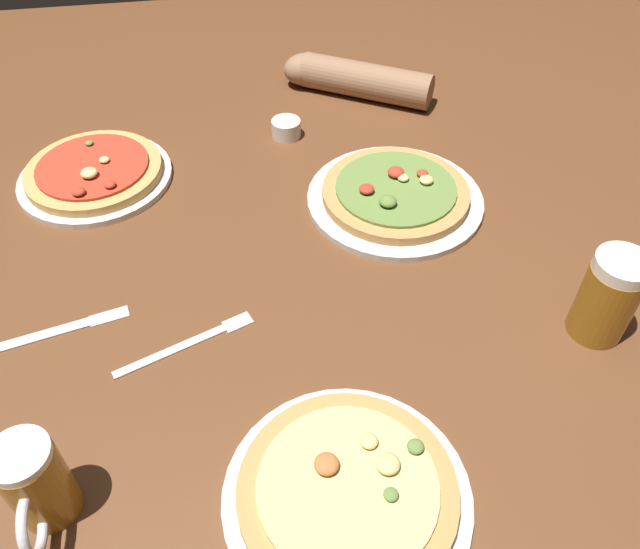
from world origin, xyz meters
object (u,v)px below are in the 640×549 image
(pizza_plate_near, at_px, (347,492))
(beer_mug_amber, at_px, (609,296))
(diner_arm, at_px, (351,78))
(beer_mug_dark, at_px, (36,485))
(knife_right, at_px, (62,329))
(pizza_plate_side, at_px, (395,195))
(ramekin_sauce, at_px, (287,128))
(pizza_plate_far, at_px, (94,173))
(fork_left, at_px, (188,343))

(pizza_plate_near, distance_m, beer_mug_amber, 0.48)
(diner_arm, bearing_deg, beer_mug_dark, -121.22)
(beer_mug_dark, xyz_separation_m, knife_right, (-0.02, 0.29, -0.06))
(pizza_plate_side, distance_m, ramekin_sauce, 0.31)
(ramekin_sauce, height_order, diner_arm, diner_arm)
(pizza_plate_far, xyz_separation_m, fork_left, (0.17, -0.44, -0.01))
(pizza_plate_side, height_order, fork_left, pizza_plate_side)
(pizza_plate_near, relative_size, knife_right, 1.50)
(diner_arm, bearing_deg, pizza_plate_far, -156.39)
(pizza_plate_near, height_order, diner_arm, diner_arm)
(ramekin_sauce, xyz_separation_m, knife_right, (-0.41, -0.47, -0.02))
(ramekin_sauce, height_order, fork_left, ramekin_sauce)
(pizza_plate_near, height_order, pizza_plate_far, same)
(pizza_plate_far, xyz_separation_m, ramekin_sauce, (0.39, 0.09, 0.00))
(pizza_plate_far, distance_m, fork_left, 0.47)
(beer_mug_dark, bearing_deg, pizza_plate_far, 90.24)
(pizza_plate_near, height_order, ramekin_sauce, pizza_plate_near)
(knife_right, bearing_deg, diner_arm, 47.24)
(knife_right, bearing_deg, ramekin_sauce, 49.25)
(ramekin_sauce, height_order, knife_right, ramekin_sauce)
(beer_mug_amber, xyz_separation_m, ramekin_sauce, (-0.40, 0.60, -0.05))
(beer_mug_amber, distance_m, knife_right, 0.82)
(pizza_plate_far, relative_size, beer_mug_dark, 2.22)
(pizza_plate_side, xyz_separation_m, diner_arm, (-0.00, 0.40, 0.02))
(diner_arm, bearing_deg, ramekin_sauce, -138.34)
(pizza_plate_far, height_order, pizza_plate_side, same)
(pizza_plate_side, relative_size, diner_arm, 1.01)
(beer_mug_amber, bearing_deg, pizza_plate_near, -154.21)
(pizza_plate_near, bearing_deg, diner_arm, 78.40)
(pizza_plate_near, bearing_deg, pizza_plate_far, 116.74)
(pizza_plate_near, bearing_deg, pizza_plate_side, 70.19)
(diner_arm, bearing_deg, knife_right, -132.76)
(pizza_plate_far, relative_size, beer_mug_amber, 1.98)
(beer_mug_amber, height_order, knife_right, beer_mug_amber)
(pizza_plate_side, bearing_deg, beer_mug_amber, -56.75)
(pizza_plate_far, relative_size, fork_left, 1.38)
(pizza_plate_far, distance_m, beer_mug_amber, 0.94)
(beer_mug_dark, height_order, beer_mug_amber, beer_mug_amber)
(pizza_plate_near, xyz_separation_m, beer_mug_dark, (-0.36, 0.04, 0.05))
(beer_mug_amber, distance_m, ramekin_sauce, 0.72)
(beer_mug_dark, height_order, fork_left, beer_mug_dark)
(pizza_plate_side, height_order, ramekin_sauce, pizza_plate_side)
(pizza_plate_side, relative_size, knife_right, 1.61)
(pizza_plate_far, bearing_deg, pizza_plate_side, -15.97)
(beer_mug_dark, xyz_separation_m, fork_left, (0.17, 0.23, -0.06))
(beer_mug_dark, xyz_separation_m, diner_arm, (0.55, 0.91, -0.03))
(fork_left, xyz_separation_m, knife_right, (-0.19, 0.06, 0.00))
(pizza_plate_near, distance_m, diner_arm, 0.98)
(beer_mug_amber, relative_size, knife_right, 0.72)
(beer_mug_dark, bearing_deg, pizza_plate_near, -7.02)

